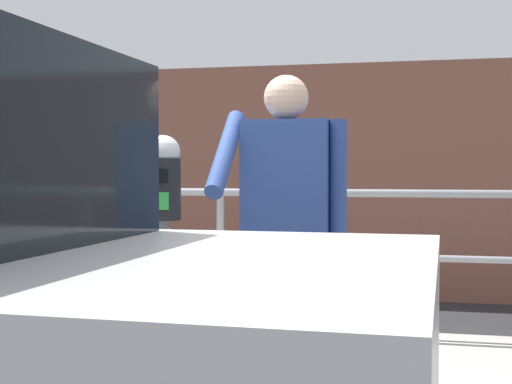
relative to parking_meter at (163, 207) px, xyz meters
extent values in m
cube|color=#ADA8A0|center=(-0.25, 0.89, -1.13)|extent=(36.00, 2.44, 0.16)
cylinder|color=slate|center=(0.00, 0.00, -0.56)|extent=(0.07, 0.07, 0.98)
cylinder|color=black|center=(0.00, 0.00, 0.09)|extent=(0.18, 0.18, 0.32)
sphere|color=silver|center=(0.00, 0.00, 0.28)|extent=(0.18, 0.18, 0.18)
cube|color=black|center=(0.01, -0.10, 0.16)|extent=(0.10, 0.02, 0.07)
cube|color=green|center=(0.01, -0.10, 0.03)|extent=(0.11, 0.02, 0.09)
cylinder|color=slate|center=(0.73, 0.11, -0.62)|extent=(0.15, 0.15, 0.86)
cylinder|color=slate|center=(0.53, 0.11, -0.62)|extent=(0.15, 0.15, 0.86)
cube|color=#2D478C|center=(0.63, 0.11, 0.13)|extent=(0.45, 0.23, 0.64)
sphere|color=beige|center=(0.63, 0.11, 0.57)|extent=(0.23, 0.23, 0.23)
cylinder|color=#2D478C|center=(0.90, 0.12, 0.15)|extent=(0.09, 0.09, 0.61)
cylinder|color=#2D478C|center=(0.37, -0.11, 0.28)|extent=(0.10, 0.53, 0.45)
cylinder|color=gray|center=(-0.25, 1.97, 0.02)|extent=(24.00, 0.06, 0.06)
cylinder|color=gray|center=(-0.25, 1.97, -0.46)|extent=(24.00, 0.05, 0.05)
cylinder|color=gray|center=(-0.25, 1.97, -0.51)|extent=(0.06, 0.06, 1.07)
cube|color=brown|center=(-0.25, 4.62, 0.07)|extent=(32.00, 0.50, 2.56)
camera|label=1|loc=(1.33, -3.62, 0.19)|focal=51.63mm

